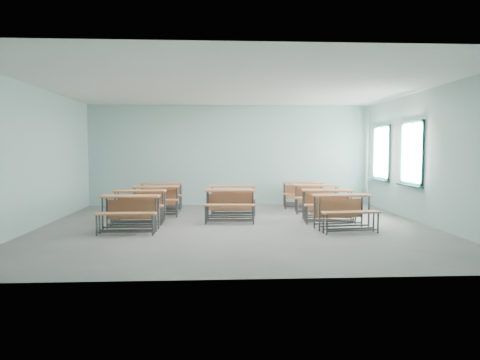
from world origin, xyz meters
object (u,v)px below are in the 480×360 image
object	(u,v)px
desk_unit_r0c2	(344,206)
desk_unit_r1c0	(139,201)
desk_unit_r2c2	(317,194)
desk_unit_r1c1	(230,200)
desk_unit_r0c0	(130,207)
desk_unit_r2c1	(233,195)
desk_unit_r3c2	(303,190)
desk_unit_r1c2	(328,200)
desk_unit_r2c0	(156,196)
desk_unit_r3c0	(161,192)

from	to	relation	value
desk_unit_r0c2	desk_unit_r1c0	size ratio (longest dim) A/B	1.07
desk_unit_r0c2	desk_unit_r2c2	distance (m)	2.67
desk_unit_r1c1	desk_unit_r0c0	bearing A→B (deg)	-147.33
desk_unit_r1c0	desk_unit_r2c1	size ratio (longest dim) A/B	0.99
desk_unit_r0c2	desk_unit_r2c1	bearing A→B (deg)	125.70
desk_unit_r2c1	desk_unit_r2c2	xyz separation A→B (m)	(2.37, 0.10, 0.00)
desk_unit_r1c0	desk_unit_r2c2	size ratio (longest dim) A/B	0.93
desk_unit_r1c0	desk_unit_r2c2	world-z (taller)	same
desk_unit_r0c2	desk_unit_r3c2	distance (m)	3.79
desk_unit_r1c1	desk_unit_r2c2	xyz separation A→B (m)	(2.49, 1.35, 0.00)
desk_unit_r1c0	desk_unit_r1c1	bearing A→B (deg)	1.79
desk_unit_r0c0	desk_unit_r1c2	size ratio (longest dim) A/B	0.97
desk_unit_r0c2	desk_unit_r2c0	world-z (taller)	same
desk_unit_r2c0	desk_unit_r2c1	size ratio (longest dim) A/B	1.02
desk_unit_r2c1	desk_unit_r2c2	bearing A→B (deg)	3.87
desk_unit_r2c1	desk_unit_r1c2	bearing A→B (deg)	-29.89
desk_unit_r0c2	desk_unit_r1c0	distance (m)	4.85
desk_unit_r1c2	desk_unit_r2c1	bearing A→B (deg)	152.88
desk_unit_r0c2	desk_unit_r3c0	world-z (taller)	same
desk_unit_r2c0	desk_unit_r3c0	xyz separation A→B (m)	(0.01, 1.17, 0.00)
desk_unit_r1c0	desk_unit_r3c0	distance (m)	2.31
desk_unit_r2c1	desk_unit_r3c0	distance (m)	2.32
desk_unit_r0c2	desk_unit_r3c2	size ratio (longest dim) A/B	1.01
desk_unit_r1c0	desk_unit_r2c0	size ratio (longest dim) A/B	0.96
desk_unit_r1c1	desk_unit_r3c2	distance (m)	3.39
desk_unit_r2c2	desk_unit_r3c2	size ratio (longest dim) A/B	1.01
desk_unit_r2c1	desk_unit_r3c2	distance (m)	2.53
desk_unit_r3c0	desk_unit_r3c2	size ratio (longest dim) A/B	0.97
desk_unit_r2c2	desk_unit_r3c0	size ratio (longest dim) A/B	1.05
desk_unit_r1c2	desk_unit_r3c2	size ratio (longest dim) A/B	0.99
desk_unit_r0c0	desk_unit_r0c2	bearing A→B (deg)	0.35
desk_unit_r0c0	desk_unit_r0c2	size ratio (longest dim) A/B	0.95
desk_unit_r2c1	desk_unit_r2c2	world-z (taller)	same
desk_unit_r1c0	desk_unit_r1c1	xyz separation A→B (m)	(2.22, 0.07, 0.00)
desk_unit_r1c1	desk_unit_r1c2	distance (m)	2.42
desk_unit_r2c1	desk_unit_r3c0	size ratio (longest dim) A/B	0.99
desk_unit_r0c0	desk_unit_r2c2	bearing A→B (deg)	30.15
desk_unit_r1c1	desk_unit_r3c0	bearing A→B (deg)	134.89
desk_unit_r3c2	desk_unit_r1c1	bearing A→B (deg)	-127.86
desk_unit_r1c2	desk_unit_r3c0	bearing A→B (deg)	155.68
desk_unit_r0c0	desk_unit_r2c1	world-z (taller)	same
desk_unit_r1c1	desk_unit_r1c2	xyz separation A→B (m)	(2.42, -0.15, 0.00)
desk_unit_r0c0	desk_unit_r2c1	distance (m)	3.41
desk_unit_r0c0	desk_unit_r2c0	xyz separation A→B (m)	(0.23, 2.31, 0.00)
desk_unit_r2c0	desk_unit_r3c2	size ratio (longest dim) A/B	0.98
desk_unit_r1c2	desk_unit_r2c1	world-z (taller)	same
desk_unit_r1c1	desk_unit_r2c0	distance (m)	2.26
desk_unit_r1c0	desk_unit_r2c0	bearing A→B (deg)	78.53
desk_unit_r2c0	desk_unit_r3c2	bearing A→B (deg)	14.36
desk_unit_r2c2	desk_unit_r3c0	world-z (taller)	same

